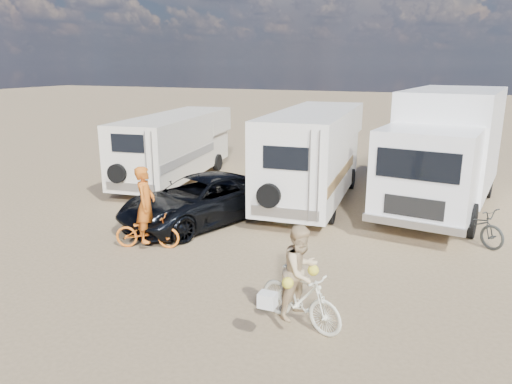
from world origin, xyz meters
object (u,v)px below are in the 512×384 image
at_px(rv_main, 314,157).
at_px(rider_man, 146,211).
at_px(crate, 284,216).
at_px(cooler, 295,214).
at_px(box_truck, 444,152).
at_px(bike_man, 147,231).
at_px(bike_woman, 300,298).
at_px(dark_suv, 200,200).
at_px(bike_parked, 471,224).
at_px(rv_left, 176,148).
at_px(rider_woman, 301,281).

distance_m(rv_main, rider_man, 6.17).
height_order(rider_man, crate, rider_man).
xyz_separation_m(cooler, crate, (-0.24, -0.26, -0.01)).
height_order(rider_man, cooler, rider_man).
xyz_separation_m(box_truck, bike_man, (-6.53, -6.24, -1.40)).
height_order(rv_main, bike_woman, rv_main).
relative_size(dark_suv, bike_parked, 2.59).
bearing_deg(box_truck, bike_man, -128.65).
height_order(rv_left, bike_man, rv_left).
bearing_deg(box_truck, rv_main, -162.51).
xyz_separation_m(bike_parked, crate, (-4.89, -0.36, -0.31)).
bearing_deg(cooler, bike_woman, -78.86).
distance_m(dark_suv, cooler, 2.77).
bearing_deg(dark_suv, rv_main, 76.75).
relative_size(dark_suv, cooler, 9.98).
xyz_separation_m(rv_left, rider_man, (3.07, -6.36, -0.33)).
xyz_separation_m(rv_main, crate, (-0.13, -2.43, -1.31)).
height_order(rv_left, box_truck, box_truck).
bearing_deg(dark_suv, rv_left, 150.82).
distance_m(bike_parked, cooler, 4.67).
bearing_deg(rv_left, dark_suv, -58.59).
relative_size(box_truck, rider_man, 3.99).
height_order(rv_left, dark_suv, rv_left).
xyz_separation_m(dark_suv, bike_woman, (4.33, -4.27, -0.15)).
xyz_separation_m(rider_woman, bike_parked, (2.79, 5.54, -0.34)).
bearing_deg(rv_main, cooler, -91.05).
relative_size(rider_man, rider_woman, 1.14).
relative_size(bike_man, bike_woman, 0.93).
height_order(rider_woman, bike_parked, rider_woman).
bearing_deg(crate, rider_woman, -67.94).
height_order(bike_woman, crate, bike_woman).
height_order(bike_parked, crate, bike_parked).
bearing_deg(bike_parked, rv_left, 111.11).
distance_m(box_truck, cooler, 5.03).
height_order(dark_suv, rider_man, rider_man).
height_order(rv_main, bike_parked, rv_main).
xyz_separation_m(dark_suv, cooler, (2.47, 1.17, -0.48)).
xyz_separation_m(bike_woman, bike_parked, (2.79, 5.54, -0.03)).
bearing_deg(bike_parked, box_truck, 53.64).
relative_size(bike_parked, crate, 4.15).
bearing_deg(rider_woman, dark_suv, 66.31).
distance_m(rv_left, bike_man, 7.11).
bearing_deg(rv_left, rider_man, -71.67).
xyz_separation_m(box_truck, crate, (-4.04, -3.11, -1.64)).
relative_size(rv_left, bike_man, 4.42).
bearing_deg(bike_man, bike_woman, -132.45).
height_order(bike_man, bike_parked, bike_parked).
xyz_separation_m(box_truck, bike_woman, (-1.94, -8.29, -1.31)).
bearing_deg(rv_main, bike_parked, -27.43).
bearing_deg(bike_parked, rider_woman, -170.34).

